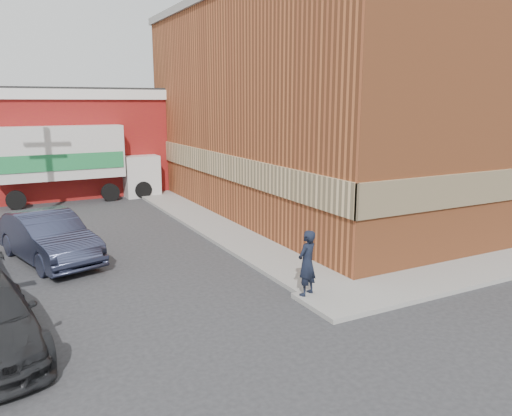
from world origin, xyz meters
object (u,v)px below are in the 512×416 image
warehouse (10,141)px  box_truck (75,158)px  brick_building (354,106)px  man (307,263)px  sedan (48,237)px

warehouse → box_truck: warehouse is taller
warehouse → brick_building: bearing=-37.2°
brick_building → man: size_ratio=10.95×
box_truck → warehouse: bearing=123.8°
man → sedan: (-5.39, 6.31, -0.18)m
sedan → box_truck: bearing=61.0°
brick_building → warehouse: 18.30m
man → sedan: size_ratio=0.35×
brick_building → sedan: size_ratio=3.87×
man → sedan: bearing=-72.8°
brick_building → man: (-8.70, -9.25, -3.73)m
man → box_truck: bearing=-102.6°
sedan → man: bearing=-65.3°
warehouse → box_truck: size_ratio=2.14×
brick_building → box_truck: (-11.76, 7.01, -2.52)m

